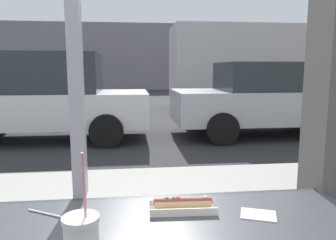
% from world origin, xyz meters
% --- Properties ---
extents(ground_plane, '(60.00, 60.00, 0.00)m').
position_xyz_m(ground_plane, '(0.00, 8.00, 0.00)').
color(ground_plane, '#2D2D30').
extents(sidewalk_strip, '(16.00, 2.80, 0.16)m').
position_xyz_m(sidewalk_strip, '(0.00, 1.60, 0.08)').
color(sidewalk_strip, '#B2ADA3').
rests_on(sidewalk_strip, ground).
extents(building_facade_far, '(28.00, 1.20, 4.76)m').
position_xyz_m(building_facade_far, '(0.00, 23.48, 2.38)').
color(building_facade_far, gray).
rests_on(building_facade_far, ground).
extents(hotdog_tray_far, '(0.24, 0.10, 0.05)m').
position_xyz_m(hotdog_tray_far, '(0.39, -0.12, 0.97)').
color(hotdog_tray_far, silver).
rests_on(hotdog_tray_far, window_counter).
extents(loose_straw, '(0.17, 0.10, 0.01)m').
position_xyz_m(loose_straw, '(-0.08, -0.10, 0.95)').
color(loose_straw, white).
rests_on(loose_straw, window_counter).
extents(napkin_wrapper, '(0.14, 0.13, 0.00)m').
position_xyz_m(napkin_wrapper, '(0.65, -0.19, 0.95)').
color(napkin_wrapper, white).
rests_on(napkin_wrapper, window_counter).
extents(parked_car_white, '(4.26, 1.89, 1.79)m').
position_xyz_m(parked_car_white, '(-1.56, 5.73, 0.89)').
color(parked_car_white, silver).
rests_on(parked_car_white, ground).
extents(parked_car_silver, '(4.28, 1.95, 1.61)m').
position_xyz_m(parked_car_silver, '(3.30, 5.73, 0.83)').
color(parked_car_silver, '#BCBCC1').
rests_on(parked_car_silver, ground).
extents(box_truck, '(6.32, 2.44, 3.02)m').
position_xyz_m(box_truck, '(4.74, 10.71, 1.63)').
color(box_truck, beige).
rests_on(box_truck, ground).
extents(pedestrian, '(0.32, 0.32, 1.63)m').
position_xyz_m(pedestrian, '(2.13, 1.76, 1.09)').
color(pedestrian, navy).
rests_on(pedestrian, sidewalk_strip).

